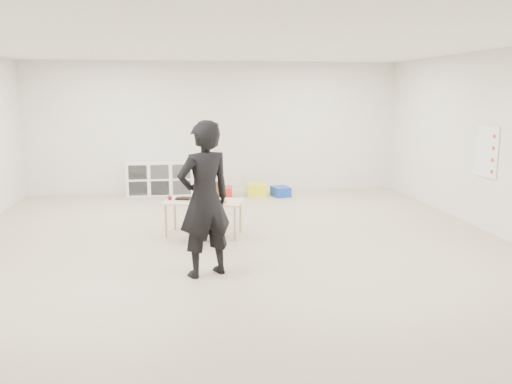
{
  "coord_description": "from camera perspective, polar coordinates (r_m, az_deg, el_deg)",
  "views": [
    {
      "loc": [
        -0.72,
        -7.23,
        2.17
      ],
      "look_at": [
        0.24,
        -0.21,
        0.85
      ],
      "focal_mm": 38.0,
      "sensor_mm": 36.0,
      "label": 1
    }
  ],
  "objects": [
    {
      "name": "room",
      "position": [
        7.31,
        -2.1,
        4.5
      ],
      "size": [
        9.0,
        9.02,
        2.8
      ],
      "color": "beige",
      "rests_on": "ground"
    },
    {
      "name": "apple_far",
      "position": [
        8.35,
        -9.06,
        -0.6
      ],
      "size": [
        0.07,
        0.07,
        0.07
      ],
      "primitive_type": "sphere",
      "color": "maroon",
      "rests_on": "table"
    },
    {
      "name": "milk_carton",
      "position": [
        8.1,
        -5.75,
        -0.76
      ],
      "size": [
        0.09,
        0.09,
        0.1
      ],
      "primitive_type": "cube",
      "rotation": [
        0.0,
        0.0,
        -0.28
      ],
      "color": "white",
      "rests_on": "table"
    },
    {
      "name": "adult",
      "position": [
        6.36,
        -5.45,
        -0.78
      ],
      "size": [
        0.8,
        0.69,
        1.85
      ],
      "primitive_type": "imported",
      "rotation": [
        0.0,
        0.0,
        3.59
      ],
      "color": "black",
      "rests_on": "ground"
    },
    {
      "name": "bin_yellow",
      "position": [
        11.46,
        0.05,
        0.25
      ],
      "size": [
        0.42,
        0.52,
        0.24
      ],
      "primitive_type": "cube",
      "rotation": [
        0.0,
        0.0,
        -0.06
      ],
      "color": "yellow",
      "rests_on": "ground"
    },
    {
      "name": "bin_blue",
      "position": [
        11.37,
        2.61,
        0.05
      ],
      "size": [
        0.4,
        0.47,
        0.2
      ],
      "primitive_type": "cube",
      "rotation": [
        0.0,
        0.0,
        0.19
      ],
      "color": "#1638AB",
      "rests_on": "ground"
    },
    {
      "name": "child",
      "position": [
        7.73,
        -5.39,
        -1.9
      ],
      "size": [
        0.53,
        0.53,
        1.02
      ],
      "primitive_type": null,
      "rotation": [
        0.0,
        0.0,
        -0.28
      ],
      "color": "#9AAFD1",
      "rests_on": "chair_near"
    },
    {
      "name": "chair_far",
      "position": [
        8.82,
        -5.67,
        -1.6
      ],
      "size": [
        0.38,
        0.37,
        0.65
      ],
      "primitive_type": null,
      "rotation": [
        0.0,
        0.0,
        -0.28
      ],
      "color": "black",
      "rests_on": "ground"
    },
    {
      "name": "rules_poster",
      "position": [
        9.18,
        23.11,
        3.95
      ],
      "size": [
        0.02,
        0.6,
        0.8
      ],
      "primitive_type": "cube",
      "color": "white",
      "rests_on": "room"
    },
    {
      "name": "chair_near",
      "position": [
        7.77,
        -5.37,
        -3.24
      ],
      "size": [
        0.38,
        0.37,
        0.65
      ],
      "primitive_type": null,
      "rotation": [
        0.0,
        0.0,
        -0.28
      ],
      "color": "black",
      "rests_on": "ground"
    },
    {
      "name": "cubby_shelf",
      "position": [
        11.66,
        -10.06,
        1.4
      ],
      "size": [
        1.4,
        0.4,
        0.7
      ],
      "primitive_type": "cube",
      "color": "white",
      "rests_on": "ground"
    },
    {
      "name": "table",
      "position": [
        8.31,
        -5.52,
        -2.7
      ],
      "size": [
        1.29,
        0.89,
        0.54
      ],
      "rotation": [
        0.0,
        0.0,
        -0.28
      ],
      "color": "beige",
      "rests_on": "ground"
    },
    {
      "name": "lunch_tray_far",
      "position": [
        8.38,
        -7.66,
        -0.67
      ],
      "size": [
        0.26,
        0.22,
        0.03
      ],
      "primitive_type": "cube",
      "rotation": [
        0.0,
        0.0,
        -0.28
      ],
      "color": "black",
      "rests_on": "table"
    },
    {
      "name": "bread_roll",
      "position": [
        8.08,
        -3.52,
        -0.87
      ],
      "size": [
        0.09,
        0.09,
        0.07
      ],
      "primitive_type": "ellipsoid",
      "color": "tan",
      "rests_on": "table"
    },
    {
      "name": "apple_near",
      "position": [
        8.34,
        -6.34,
        -0.54
      ],
      "size": [
        0.07,
        0.07,
        0.07
      ],
      "primitive_type": "sphere",
      "color": "maroon",
      "rests_on": "table"
    },
    {
      "name": "bin_red",
      "position": [
        11.23,
        -3.46,
        -0.04
      ],
      "size": [
        0.41,
        0.5,
        0.23
      ],
      "primitive_type": "cube",
      "rotation": [
        0.0,
        0.0,
        -0.1
      ],
      "color": "red",
      "rests_on": "ground"
    },
    {
      "name": "lunch_tray_near",
      "position": [
        8.25,
        -4.84,
        -0.79
      ],
      "size": [
        0.26,
        0.22,
        0.03
      ],
      "primitive_type": "cube",
      "rotation": [
        0.0,
        0.0,
        -0.28
      ],
      "color": "black",
      "rests_on": "table"
    }
  ]
}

